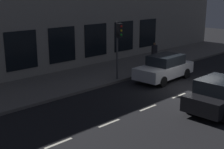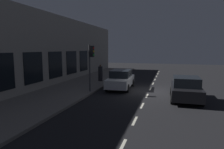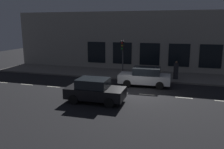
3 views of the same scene
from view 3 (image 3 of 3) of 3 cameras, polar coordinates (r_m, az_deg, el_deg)
ground_plane at (r=17.50m, az=5.42°, el=-4.70°), size 60.00×60.00×0.00m
sidewalk at (r=23.46m, az=8.39°, el=-0.22°), size 4.50×32.00×0.15m
building_facade at (r=25.51m, az=9.44°, el=7.91°), size 0.65×32.00×6.48m
lane_centre_line at (r=17.35m, az=8.67°, el=-4.92°), size 0.12×27.20×0.01m
traffic_light at (r=21.40m, az=2.60°, el=5.84°), size 0.46×0.32×3.56m
parked_car_0 at (r=19.60m, az=8.12°, el=-0.54°), size 2.00×4.31×1.58m
parked_car_1 at (r=15.47m, az=-4.26°, el=-3.91°), size 1.94×3.90×1.58m
pedestrian_0 at (r=22.05m, az=15.46°, el=0.86°), size 0.55×0.55×1.66m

